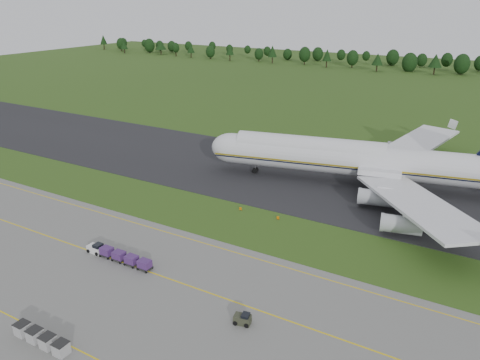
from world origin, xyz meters
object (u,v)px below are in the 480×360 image
Objects in this scene: utility_cart at (242,320)px; uld_row at (41,338)px; aircraft at (360,159)px; edge_markers at (259,213)px; baggage_train at (118,255)px.

utility_cart is 0.28× the size of uld_row.
aircraft is 75.09m from uld_row.
edge_markers is at bearing -115.13° from aircraft.
utility_cart is 0.27× the size of edge_markers.
aircraft is 5.73× the size of baggage_train.
baggage_train is at bearing 107.04° from uld_row.
aircraft reaches higher than uld_row.
edge_markers is (-12.17, -25.94, -5.82)m from aircraft.
uld_row is at bearing -104.00° from aircraft.
baggage_train is 20.58m from uld_row.
aircraft is 8.52× the size of edge_markers.
baggage_train is at bearing -114.49° from aircraft.
baggage_train is at bearing 171.72° from utility_cart.
aircraft is at bearing 64.87° from edge_markers.
uld_row is at bearing -97.25° from edge_markers.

